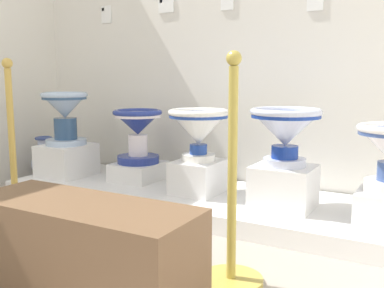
{
  "coord_description": "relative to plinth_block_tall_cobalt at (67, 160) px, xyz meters",
  "views": [
    {
      "loc": [
        3.14,
        -0.41,
        0.88
      ],
      "look_at": [
        1.69,
        2.17,
        0.44
      ],
      "focal_mm": 41.66,
      "sensor_mm": 36.0,
      "label": 1
    }
  ],
  "objects": [
    {
      "name": "antique_toilet_tall_cobalt",
      "position": [
        0.0,
        -0.0,
        0.39
      ],
      "size": [
        0.36,
        0.36,
        0.41
      ],
      "color": "#AEC7E5",
      "rests_on": "plinth_block_tall_cobalt"
    },
    {
      "name": "info_placard_third",
      "position": [
        1.13,
        0.51,
        1.19
      ],
      "size": [
        0.1,
        0.01,
        0.12
      ],
      "color": "white"
    },
    {
      "name": "info_placard_fourth",
      "position": [
        1.77,
        0.51,
        1.14
      ],
      "size": [
        0.11,
        0.01,
        0.13
      ],
      "color": "white"
    },
    {
      "name": "info_placard_second",
      "position": [
        0.61,
        0.51,
        1.2
      ],
      "size": [
        0.14,
        0.01,
        0.11
      ],
      "color": "white"
    },
    {
      "name": "stanchion_post_near_right",
      "position": [
        1.8,
        -0.85,
        0.03
      ],
      "size": [
        0.28,
        0.28,
        0.99
      ],
      "color": "gold",
      "rests_on": "ground_plane"
    },
    {
      "name": "plinth_block_leftmost",
      "position": [
        1.76,
        -0.01,
        0.0
      ],
      "size": [
        0.35,
        0.32,
        0.25
      ],
      "primitive_type": "cube",
      "color": "white",
      "rests_on": "display_platform"
    },
    {
      "name": "antique_toilet_slender_white",
      "position": [
        0.57,
        0.16,
        0.27
      ],
      "size": [
        0.37,
        0.37,
        0.4
      ],
      "color": "navy",
      "rests_on": "plinth_block_slender_white"
    },
    {
      "name": "plinth_block_tall_cobalt",
      "position": [
        0.0,
        0.0,
        0.0
      ],
      "size": [
        0.34,
        0.39,
        0.25
      ],
      "primitive_type": "cube",
      "color": "white",
      "rests_on": "display_platform"
    },
    {
      "name": "antique_toilet_leftmost",
      "position": [
        1.76,
        -0.01,
        0.36
      ],
      "size": [
        0.42,
        0.42,
        0.34
      ],
      "color": "silver",
      "rests_on": "plinth_block_leftmost"
    },
    {
      "name": "plinth_block_slender_white",
      "position": [
        0.57,
        0.16,
        -0.06
      ],
      "size": [
        0.32,
        0.37,
        0.13
      ],
      "primitive_type": "cube",
      "color": "white",
      "rests_on": "display_platform"
    },
    {
      "name": "display_platform",
      "position": [
        1.17,
        0.06,
        -0.18
      ],
      "size": [
        2.86,
        0.86,
        0.11
      ],
      "primitive_type": "cube",
      "color": "white",
      "rests_on": "ground_plane"
    },
    {
      "name": "info_placard_first",
      "position": [
        0.01,
        0.51,
        1.17
      ],
      "size": [
        0.1,
        0.01,
        0.14
      ],
      "color": "white"
    },
    {
      "name": "decorative_vase_companion",
      "position": [
        -0.4,
        0.14,
        -0.08
      ],
      "size": [
        0.23,
        0.23,
        0.38
      ],
      "color": "#374886",
      "rests_on": "ground_plane"
    },
    {
      "name": "plinth_block_central_ornate",
      "position": [
        1.15,
        0.04,
        -0.01
      ],
      "size": [
        0.29,
        0.34,
        0.22
      ],
      "primitive_type": "cube",
      "color": "white",
      "rests_on": "display_platform"
    },
    {
      "name": "antique_toilet_central_ornate",
      "position": [
        1.15,
        0.04,
        0.32
      ],
      "size": [
        0.4,
        0.4,
        0.34
      ],
      "color": "white",
      "rests_on": "plinth_block_central_ornate"
    },
    {
      "name": "stanchion_post_near_left",
      "position": [
        0.27,
        -0.72,
        0.09
      ],
      "size": [
        0.23,
        0.23,
        0.99
      ],
      "color": "gold",
      "rests_on": "ground_plane"
    },
    {
      "name": "museum_bench",
      "position": [
        1.35,
        -1.27,
        -0.04
      ],
      "size": [
        0.96,
        0.36,
        0.4
      ],
      "primitive_type": "cube",
      "color": "brown",
      "rests_on": "ground_plane"
    }
  ]
}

